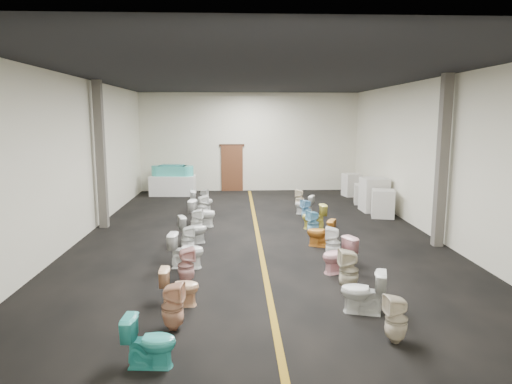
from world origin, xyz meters
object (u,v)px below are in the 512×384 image
toilet_left_6 (193,229)px  toilet_left_8 (202,213)px  toilet_right_1 (363,292)px  toilet_right_6 (313,223)px  toilet_left_3 (186,266)px  toilet_left_10 (202,201)px  toilet_right_2 (349,270)px  display_table (173,185)px  toilet_right_8 (306,210)px  appliance_crate_b (374,195)px  toilet_left_2 (180,287)px  toilet_right_9 (304,205)px  bathtub (172,171)px  toilet_left_0 (150,341)px  toilet_left_7 (197,222)px  toilet_right_10 (300,199)px  appliance_crate_a (383,204)px  toilet_right_4 (333,243)px  appliance_crate_c (363,194)px  toilet_left_5 (188,240)px  toilet_left_9 (202,207)px  toilet_left_4 (186,250)px  toilet_right_3 (339,255)px  toilet_left_11 (204,198)px  appliance_crate_d (352,185)px  toilet_right_7 (314,217)px  toilet_left_1 (173,307)px  toilet_right_5 (321,233)px  toilet_right_0 (396,319)px

toilet_left_6 → toilet_left_8: (0.11, 1.96, 0.03)m
toilet_right_1 → toilet_right_6: bearing=-163.4°
toilet_left_3 → toilet_left_10: (-0.20, 7.10, 0.02)m
toilet_left_6 → toilet_right_2: 4.95m
display_table → toilet_right_2: size_ratio=2.26×
toilet_left_3 → toilet_right_8: bearing=-47.0°
appliance_crate_b → toilet_right_1: size_ratio=1.56×
toilet_left_2 → toilet_right_9: size_ratio=1.03×
bathtub → toilet_left_6: size_ratio=2.37×
toilet_left_0 → toilet_left_7: 7.17m
toilet_right_2 → toilet_right_10: (0.18, 8.22, -0.06)m
appliance_crate_a → toilet_right_4: size_ratio=1.18×
toilet_left_3 → toilet_right_8: (3.37, 5.67, -0.03)m
appliance_crate_c → toilet_left_5: (-6.24, -6.43, -0.03)m
toilet_left_9 → toilet_left_10: toilet_left_10 is taller
toilet_left_0 → toilet_left_2: (0.16, 2.06, -0.01)m
toilet_right_10 → toilet_left_4: bearing=-16.1°
toilet_right_3 → toilet_left_3: bearing=-103.9°
toilet_right_2 → toilet_right_8: 6.24m
toilet_right_1 → bathtub: bearing=-141.6°
toilet_left_6 → toilet_right_6: 3.45m
toilet_left_5 → toilet_right_3: (3.47, -1.53, 0.03)m
toilet_left_3 → toilet_left_5: (-0.17, 2.05, -0.02)m
display_table → toilet_left_0: 14.17m
display_table → toilet_right_8: display_table is taller
toilet_right_2 → toilet_right_8: toilet_right_2 is taller
toilet_left_5 → toilet_left_6: (0.04, 1.00, 0.03)m
toilet_left_11 → toilet_right_6: toilet_right_6 is taller
bathtub → toilet_right_2: bathtub is taller
appliance_crate_c → toilet_right_10: 2.77m
appliance_crate_b → toilet_left_8: appliance_crate_b is taller
appliance_crate_d → toilet_right_7: appliance_crate_d is taller
appliance_crate_a → appliance_crate_d: bearing=90.0°
appliance_crate_c → appliance_crate_d: bearing=90.0°
appliance_crate_c → toilet_left_6: (-6.20, -5.44, -0.00)m
toilet_left_1 → toilet_left_11: 10.25m
toilet_left_1 → toilet_right_4: (3.37, 3.59, 0.01)m
toilet_right_2 → toilet_right_5: size_ratio=1.13×
appliance_crate_a → toilet_right_7: (-2.63, -1.50, -0.10)m
toilet_right_3 → toilet_right_7: bearing=155.1°
toilet_right_2 → toilet_right_4: (0.13, 2.07, -0.03)m
toilet_left_1 → toilet_right_1: (3.24, 0.50, -0.00)m
toilet_left_5 → toilet_left_9: size_ratio=0.90×
toilet_right_0 → toilet_left_2: bearing=-117.9°
toilet_left_5 → toilet_right_10: (3.60, 5.60, 0.01)m
appliance_crate_c → toilet_left_2: appliance_crate_c is taller
toilet_right_7 → toilet_right_10: size_ratio=1.01×
toilet_left_5 → toilet_right_2: 4.31m
toilet_left_3 → toilet_right_7: size_ratio=1.01×
bathtub → toilet_left_5: 9.02m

